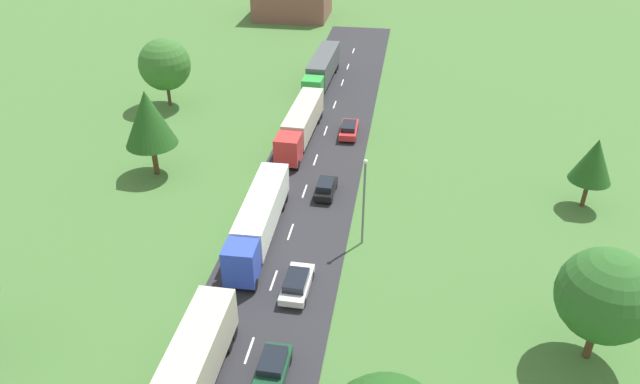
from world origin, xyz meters
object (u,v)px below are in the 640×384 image
(car_fifth, at_px, (349,129))
(tree_birch, at_px, (594,160))
(car_third, at_px, (297,283))
(tree_ash, at_px, (148,118))
(tree_elm, at_px, (165,65))
(tree_oak, at_px, (605,296))
(car_second, at_px, (272,368))
(truck_third, at_px, (301,124))
(truck_lead, at_px, (190,371))
(truck_fourth, at_px, (322,69))
(car_fourth, at_px, (326,188))
(lamppost_second, at_px, (364,198))
(truck_second, at_px, (259,218))

(car_fifth, height_order, tree_birch, tree_birch)
(car_third, distance_m, tree_ash, 23.79)
(tree_elm, bearing_deg, tree_oak, -39.84)
(tree_ash, bearing_deg, tree_elm, 106.82)
(car_second, bearing_deg, truck_third, 97.57)
(truck_lead, bearing_deg, truck_fourth, 90.28)
(truck_fourth, relative_size, car_fourth, 3.76)
(car_fourth, relative_size, tree_ash, 0.45)
(tree_birch, bearing_deg, truck_fourth, 137.16)
(truck_third, distance_m, tree_elm, 19.61)
(car_second, xyz_separation_m, lamppost_second, (4.16, 15.24, 3.59))
(tree_oak, bearing_deg, truck_second, 158.90)
(car_fourth, bearing_deg, car_fifth, 87.03)
(truck_third, distance_m, car_fifth, 5.62)
(truck_third, distance_m, tree_birch, 29.59)
(truck_lead, distance_m, tree_oak, 25.67)
(car_fourth, bearing_deg, tree_elm, 141.04)
(truck_second, distance_m, car_second, 15.14)
(car_fifth, xyz_separation_m, tree_ash, (-18.06, -11.50, 5.18))
(tree_birch, bearing_deg, tree_elm, 160.50)
(car_second, xyz_separation_m, car_third, (-0.06, 8.31, -0.03))
(car_fourth, bearing_deg, tree_birch, 4.47)
(tree_birch, bearing_deg, truck_lead, -136.84)
(tree_birch, distance_m, tree_elm, 48.80)
(truck_third, bearing_deg, truck_second, -89.98)
(car_fourth, bearing_deg, tree_oak, -40.79)
(car_fifth, bearing_deg, truck_lead, -97.81)
(truck_fourth, height_order, tree_oak, tree_oak)
(car_second, bearing_deg, truck_lead, -153.76)
(tree_oak, relative_size, tree_birch, 1.21)
(lamppost_second, bearing_deg, tree_birch, 24.53)
(truck_second, xyz_separation_m, truck_fourth, (-0.29, 35.91, 0.11))
(car_fifth, bearing_deg, tree_elm, 167.47)
(car_fifth, relative_size, tree_elm, 0.55)
(lamppost_second, relative_size, tree_ash, 0.90)
(car_fifth, bearing_deg, tree_birch, -25.97)
(truck_third, bearing_deg, car_fifth, 21.49)
(truck_fourth, bearing_deg, car_fourth, -80.47)
(car_third, distance_m, tree_birch, 28.72)
(truck_fourth, bearing_deg, truck_lead, -89.72)
(truck_lead, bearing_deg, truck_third, 89.95)
(truck_second, distance_m, truck_fourth, 35.91)
(car_fourth, bearing_deg, truck_third, 111.96)
(car_third, xyz_separation_m, tree_elm, (-22.34, 32.09, 4.46))
(truck_lead, relative_size, tree_oak, 1.45)
(car_fourth, height_order, tree_ash, tree_ash)
(car_second, relative_size, tree_oak, 0.49)
(car_fifth, bearing_deg, truck_fourth, 109.66)
(tree_birch, distance_m, tree_ash, 40.99)
(car_third, bearing_deg, truck_fourth, 96.30)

